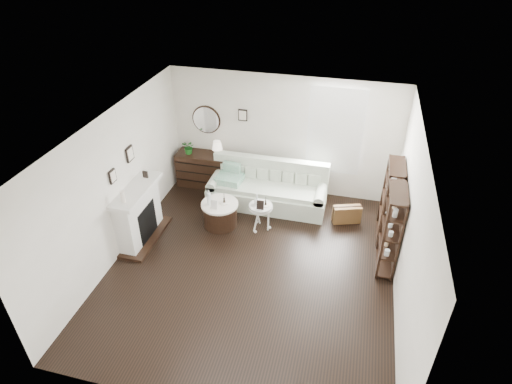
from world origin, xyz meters
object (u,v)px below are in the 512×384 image
(sofa, at_px, (268,190))
(dresser, at_px, (204,169))
(drum_table, at_px, (220,214))
(pedestal_table, at_px, (261,207))

(sofa, distance_m, dresser, 1.66)
(dresser, relative_size, drum_table, 1.62)
(sofa, xyz_separation_m, drum_table, (-0.77, -1.00, -0.06))
(pedestal_table, bearing_deg, sofa, 93.92)
(dresser, distance_m, pedestal_table, 2.14)
(dresser, distance_m, drum_table, 1.63)
(sofa, bearing_deg, pedestal_table, -86.08)
(dresser, xyz_separation_m, drum_table, (0.84, -1.39, -0.14))
(sofa, bearing_deg, drum_table, -127.72)
(dresser, bearing_deg, drum_table, -58.76)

